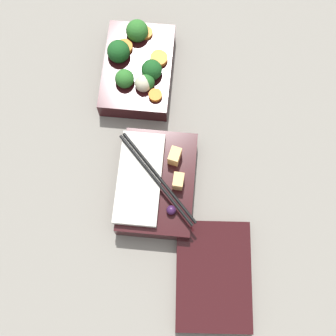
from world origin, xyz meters
name	(u,v)px	position (x,y,z in m)	size (l,w,h in m)	color
ground_plane	(147,128)	(0.00, 0.00, 0.00)	(3.00, 3.00, 0.00)	gray
bento_tray_vegetable	(137,67)	(-0.11, -0.03, 0.03)	(0.18, 0.13, 0.07)	black
bento_tray_rice	(156,183)	(0.11, 0.03, 0.02)	(0.18, 0.14, 0.06)	black
bento_lid	(213,276)	(0.26, 0.14, 0.01)	(0.18, 0.12, 0.02)	black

